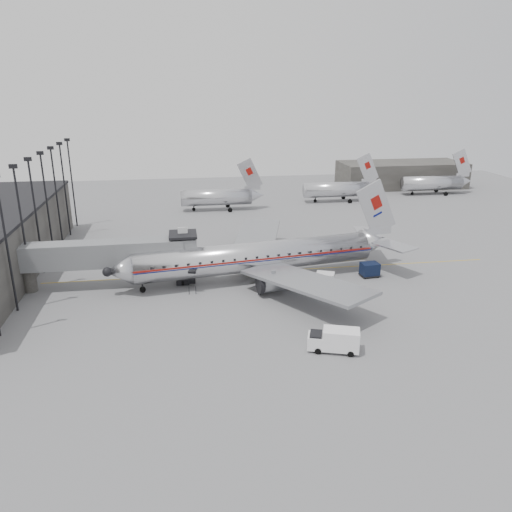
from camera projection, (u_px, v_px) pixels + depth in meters
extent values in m
plane|color=slate|center=(260.00, 289.00, 61.04)|extent=(160.00, 160.00, 0.00)
cube|color=#363431|center=(401.00, 174.00, 122.73)|extent=(30.00, 12.00, 6.00)
cube|color=gold|center=(275.00, 271.00, 67.08)|extent=(60.00, 0.15, 0.01)
cube|color=slate|center=(74.00, 255.00, 59.83)|extent=(12.00, 2.80, 3.00)
cube|color=slate|center=(151.00, 252.00, 61.13)|extent=(8.00, 3.00, 3.10)
cube|color=slate|center=(184.00, 249.00, 62.09)|extent=(3.20, 3.60, 3.20)
cube|color=black|center=(183.00, 234.00, 61.48)|extent=(3.40, 3.80, 0.30)
cube|color=white|center=(183.00, 231.00, 61.31)|extent=(1.20, 0.15, 0.80)
cylinder|color=black|center=(182.00, 272.00, 62.60)|extent=(0.56, 0.56, 2.80)
cube|color=black|center=(183.00, 280.00, 62.94)|extent=(1.60, 2.20, 0.70)
cylinder|color=black|center=(183.00, 283.00, 62.02)|extent=(0.30, 0.60, 0.60)
cylinder|color=black|center=(183.00, 277.00, 63.89)|extent=(0.30, 0.60, 0.60)
cylinder|color=#363431|center=(30.00, 280.00, 59.97)|extent=(1.60, 1.60, 2.80)
cube|color=black|center=(192.00, 277.00, 60.58)|extent=(0.90, 3.20, 2.90)
cylinder|color=black|center=(7.00, 246.00, 52.76)|extent=(0.24, 0.24, 15.00)
cylinder|color=black|center=(23.00, 231.00, 58.37)|extent=(0.24, 0.24, 15.00)
cube|color=black|center=(13.00, 166.00, 55.96)|extent=(0.90, 0.25, 0.50)
cylinder|color=black|center=(36.00, 218.00, 63.99)|extent=(0.24, 0.24, 15.00)
cube|color=black|center=(28.00, 159.00, 61.57)|extent=(0.90, 0.25, 0.50)
cylinder|color=black|center=(47.00, 207.00, 69.60)|extent=(0.24, 0.24, 15.00)
cube|color=black|center=(40.00, 153.00, 67.19)|extent=(0.90, 0.25, 0.50)
cylinder|color=black|center=(57.00, 198.00, 75.21)|extent=(0.24, 0.24, 15.00)
cube|color=black|center=(50.00, 148.00, 72.80)|extent=(0.90, 0.25, 0.50)
cylinder|color=black|center=(65.00, 191.00, 80.83)|extent=(0.24, 0.24, 15.00)
cube|color=black|center=(59.00, 143.00, 78.41)|extent=(0.90, 0.25, 0.50)
cylinder|color=black|center=(72.00, 184.00, 86.44)|extent=(0.24, 0.24, 15.00)
cube|color=black|center=(67.00, 140.00, 84.03)|extent=(0.90, 0.25, 0.50)
cylinder|color=silver|center=(216.00, 197.00, 99.20)|extent=(14.00, 3.20, 3.20)
cube|color=silver|center=(250.00, 174.00, 98.77)|extent=(5.17, 0.26, 6.52)
cylinder|color=black|center=(194.00, 208.00, 99.22)|extent=(0.24, 0.24, 1.00)
cylinder|color=silver|center=(336.00, 190.00, 106.71)|extent=(14.00, 3.20, 3.20)
cube|color=silver|center=(368.00, 168.00, 106.28)|extent=(5.17, 0.26, 6.52)
cylinder|color=black|center=(315.00, 200.00, 106.74)|extent=(0.24, 0.24, 1.00)
cylinder|color=silver|center=(432.00, 183.00, 113.93)|extent=(14.00, 3.20, 3.20)
cube|color=silver|center=(462.00, 163.00, 113.50)|extent=(5.17, 0.26, 6.52)
cylinder|color=black|center=(412.00, 193.00, 113.96)|extent=(0.24, 0.24, 1.00)
cylinder|color=silver|center=(256.00, 257.00, 63.12)|extent=(30.78, 8.36, 3.77)
cone|color=silver|center=(119.00, 271.00, 58.32)|extent=(3.59, 4.19, 3.77)
cone|color=silver|center=(375.00, 242.00, 67.87)|extent=(4.57, 4.16, 3.58)
cube|color=maroon|center=(256.00, 255.00, 63.03)|extent=(30.79, 8.41, 0.18)
cube|color=#0A125E|center=(256.00, 257.00, 63.11)|extent=(30.79, 8.41, 0.10)
cube|color=silver|center=(376.00, 208.00, 66.27)|extent=(6.23, 1.25, 7.83)
cube|color=gray|center=(257.00, 237.00, 72.36)|extent=(9.70, 17.20, 1.21)
cube|color=gray|center=(306.00, 282.00, 55.81)|extent=(13.52, 16.74, 1.21)
cylinder|color=gray|center=(248.00, 255.00, 68.55)|extent=(3.75, 2.64, 2.14)
cylinder|color=gray|center=(273.00, 283.00, 58.99)|extent=(3.75, 2.64, 2.14)
cylinder|color=black|center=(143.00, 287.00, 59.82)|extent=(0.20, 0.20, 1.32)
cylinder|color=black|center=(264.00, 266.00, 66.84)|extent=(0.26, 0.26, 1.43)
cylinder|color=black|center=(264.00, 267.00, 66.93)|extent=(1.06, 0.51, 1.02)
cylinder|color=black|center=(278.00, 280.00, 62.06)|extent=(0.26, 0.26, 1.43)
cylinder|color=black|center=(278.00, 281.00, 62.14)|extent=(1.06, 0.51, 1.02)
cube|color=white|center=(341.00, 339.00, 46.22)|extent=(3.77, 2.83, 1.95)
cube|color=white|center=(316.00, 341.00, 46.72)|extent=(1.97, 2.15, 1.30)
cube|color=black|center=(316.00, 336.00, 46.54)|extent=(1.56, 1.85, 0.56)
cylinder|color=black|center=(318.00, 351.00, 46.08)|extent=(0.64, 0.41, 0.60)
cylinder|color=black|center=(319.00, 342.00, 47.64)|extent=(0.64, 0.41, 0.60)
cylinder|color=black|center=(351.00, 354.00, 45.60)|extent=(0.64, 0.41, 0.60)
cylinder|color=black|center=(351.00, 345.00, 47.16)|extent=(0.64, 0.41, 0.60)
cube|color=black|center=(370.00, 269.00, 64.71)|extent=(2.39, 1.89, 1.57)
cube|color=black|center=(369.00, 275.00, 64.98)|extent=(2.51, 2.01, 0.13)
cylinder|color=black|center=(365.00, 278.00, 64.17)|extent=(0.35, 0.17, 0.34)
cylinder|color=black|center=(378.00, 276.00, 64.59)|extent=(0.35, 0.17, 0.34)
cylinder|color=black|center=(361.00, 274.00, 65.40)|extent=(0.35, 0.17, 0.34)
cylinder|color=black|center=(373.00, 273.00, 65.82)|extent=(0.35, 0.17, 0.34)
cube|color=silver|center=(325.00, 279.00, 61.44)|extent=(2.64, 2.35, 1.52)
cube|color=black|center=(325.00, 285.00, 61.70)|extent=(2.78, 2.49, 0.13)
cylinder|color=black|center=(317.00, 287.00, 61.33)|extent=(0.35, 0.25, 0.33)
cylinder|color=black|center=(331.00, 288.00, 60.92)|extent=(0.35, 0.25, 0.33)
cylinder|color=black|center=(318.00, 283.00, 62.52)|extent=(0.35, 0.25, 0.33)
cylinder|color=black|center=(332.00, 284.00, 62.11)|extent=(0.35, 0.25, 0.33)
imported|color=#DEF31C|center=(259.00, 273.00, 63.61)|extent=(0.69, 0.47, 1.83)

